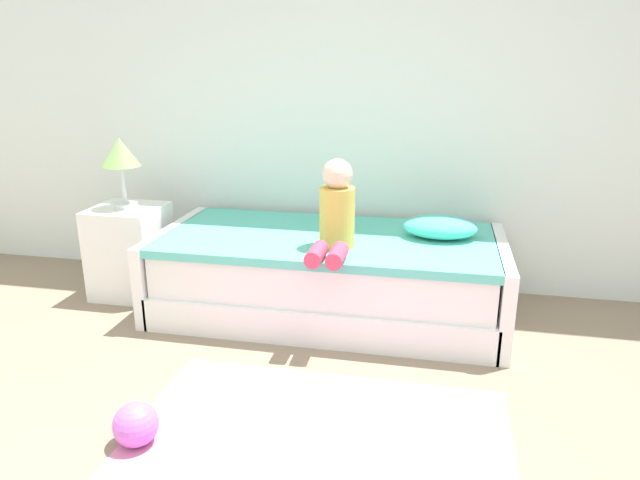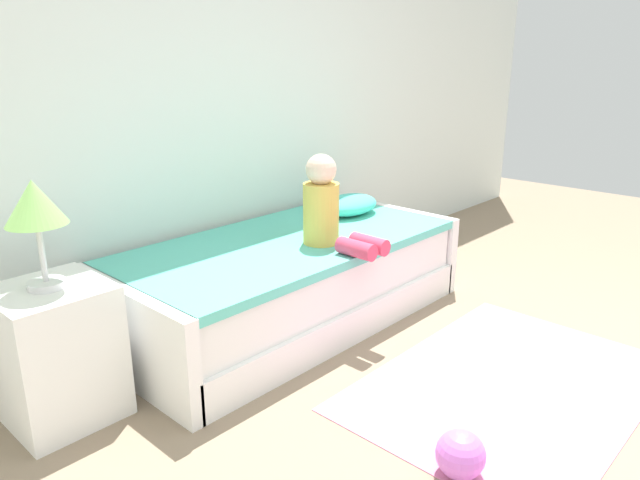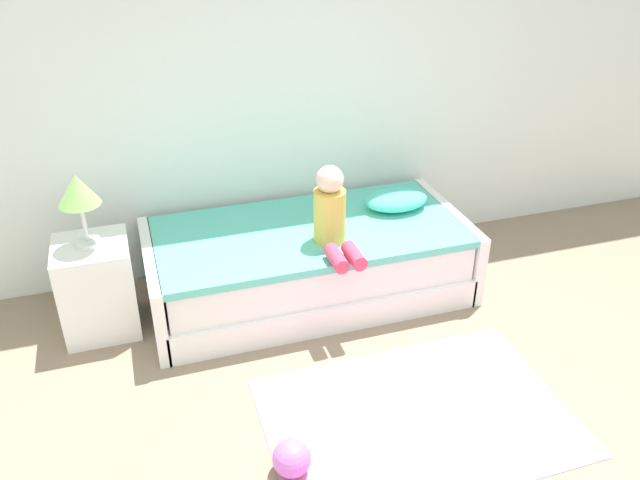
{
  "view_description": "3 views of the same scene",
  "coord_description": "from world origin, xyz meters",
  "px_view_note": "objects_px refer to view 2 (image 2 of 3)",
  "views": [
    {
      "loc": [
        0.43,
        -1.27,
        1.53
      ],
      "look_at": [
        -0.21,
        1.75,
        0.55
      ],
      "focal_mm": 32.32,
      "sensor_mm": 36.0,
      "label": 1
    },
    {
      "loc": [
        -2.43,
        -0.31,
        1.51
      ],
      "look_at": [
        -0.21,
        1.75,
        0.55
      ],
      "focal_mm": 32.95,
      "sensor_mm": 36.0,
      "label": 2
    },
    {
      "loc": [
        -1.26,
        -1.56,
        2.51
      ],
      "look_at": [
        -0.21,
        1.75,
        0.55
      ],
      "focal_mm": 36.41,
      "sensor_mm": 36.0,
      "label": 3
    }
  ],
  "objects_px": {
    "bed": "(289,281)",
    "nightstand": "(57,353)",
    "table_lamp": "(35,208)",
    "child_figure": "(328,209)",
    "toy_ball": "(460,455)",
    "pillow": "(349,205)"
  },
  "relations": [
    {
      "from": "bed",
      "to": "table_lamp",
      "type": "height_order",
      "value": "table_lamp"
    },
    {
      "from": "bed",
      "to": "pillow",
      "type": "relative_size",
      "value": 4.8
    },
    {
      "from": "bed",
      "to": "table_lamp",
      "type": "xyz_separation_m",
      "value": [
        -1.35,
        0.03,
        0.69
      ]
    },
    {
      "from": "toy_ball",
      "to": "pillow",
      "type": "bearing_deg",
      "value": 52.56
    },
    {
      "from": "table_lamp",
      "to": "child_figure",
      "type": "height_order",
      "value": "table_lamp"
    },
    {
      "from": "bed",
      "to": "table_lamp",
      "type": "bearing_deg",
      "value": 178.89
    },
    {
      "from": "child_figure",
      "to": "pillow",
      "type": "bearing_deg",
      "value": 29.64
    },
    {
      "from": "pillow",
      "to": "toy_ball",
      "type": "xyz_separation_m",
      "value": [
        -1.19,
        -1.55,
        -0.47
      ]
    },
    {
      "from": "bed",
      "to": "child_figure",
      "type": "bearing_deg",
      "value": -69.8
    },
    {
      "from": "table_lamp",
      "to": "child_figure",
      "type": "distance_m",
      "value": 1.47
    },
    {
      "from": "bed",
      "to": "pillow",
      "type": "height_order",
      "value": "pillow"
    },
    {
      "from": "nightstand",
      "to": "child_figure",
      "type": "distance_m",
      "value": 1.51
    },
    {
      "from": "bed",
      "to": "nightstand",
      "type": "distance_m",
      "value": 1.35
    },
    {
      "from": "nightstand",
      "to": "child_figure",
      "type": "xyz_separation_m",
      "value": [
        1.43,
        -0.25,
        0.4
      ]
    },
    {
      "from": "pillow",
      "to": "toy_ball",
      "type": "distance_m",
      "value": 2.01
    },
    {
      "from": "bed",
      "to": "nightstand",
      "type": "bearing_deg",
      "value": 178.89
    },
    {
      "from": "bed",
      "to": "child_figure",
      "type": "relative_size",
      "value": 4.14
    },
    {
      "from": "bed",
      "to": "toy_ball",
      "type": "distance_m",
      "value": 1.55
    },
    {
      "from": "bed",
      "to": "pillow",
      "type": "bearing_deg",
      "value": 8.6
    },
    {
      "from": "toy_ball",
      "to": "nightstand",
      "type": "bearing_deg",
      "value": 119.23
    },
    {
      "from": "table_lamp",
      "to": "pillow",
      "type": "relative_size",
      "value": 1.02
    },
    {
      "from": "table_lamp",
      "to": "toy_ball",
      "type": "relative_size",
      "value": 2.41
    }
  ]
}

